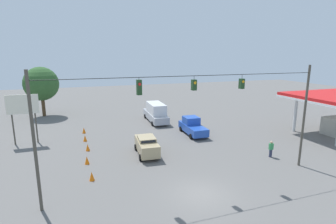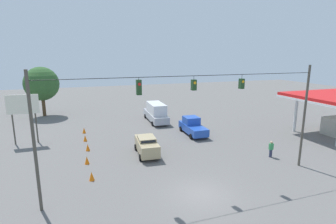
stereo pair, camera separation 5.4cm
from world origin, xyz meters
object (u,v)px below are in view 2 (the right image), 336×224
at_px(traffic_cone_second, 87,160).
at_px(roadside_billboard, 23,109).
at_px(pickup_truck_blue_oncoming_far, 193,126).
at_px(tree_horizon_left, 41,84).
at_px(traffic_cone_fifth, 84,130).
at_px(traffic_cone_fourth, 85,138).
at_px(traffic_cone_nearest, 92,176).
at_px(pedestrian, 271,149).
at_px(sedan_tan_withflow_mid, 147,145).
at_px(traffic_cone_third, 88,147).
at_px(box_truck_silver_oncoming_deep, 156,112).
at_px(overhead_signal_span, 192,115).

bearing_deg(traffic_cone_second, roadside_billboard, -53.08).
distance_m(pickup_truck_blue_oncoming_far, tree_horizon_left, 25.77).
bearing_deg(traffic_cone_fifth, roadside_billboard, 17.46).
relative_size(traffic_cone_fourth, traffic_cone_fifth, 1.00).
distance_m(traffic_cone_nearest, roadside_billboard, 13.84).
xyz_separation_m(traffic_cone_second, pedestrian, (-17.07, 4.16, 0.44)).
relative_size(traffic_cone_fifth, tree_horizon_left, 0.09).
bearing_deg(pickup_truck_blue_oncoming_far, roadside_billboard, -8.55).
bearing_deg(pickup_truck_blue_oncoming_far, traffic_cone_fourth, -6.50).
relative_size(sedan_tan_withflow_mid, traffic_cone_fifth, 6.27).
xyz_separation_m(pickup_truck_blue_oncoming_far, traffic_cone_second, (13.01, 5.34, -0.60)).
distance_m(traffic_cone_third, traffic_cone_fourth, 3.31).
bearing_deg(traffic_cone_nearest, traffic_cone_fourth, -89.22).
bearing_deg(pickup_truck_blue_oncoming_far, tree_horizon_left, -42.42).
distance_m(box_truck_silver_oncoming_deep, pickup_truck_blue_oncoming_far, 8.00).
distance_m(box_truck_silver_oncoming_deep, roadside_billboard, 17.48).
relative_size(box_truck_silver_oncoming_deep, tree_horizon_left, 0.94).
distance_m(overhead_signal_span, traffic_cone_nearest, 9.39).
xyz_separation_m(traffic_cone_fourth, roadside_billboard, (6.26, -1.41, 3.65)).
distance_m(overhead_signal_span, traffic_cone_fifth, 19.08).
bearing_deg(traffic_cone_third, traffic_cone_fourth, -87.49).
distance_m(overhead_signal_span, traffic_cone_fourth, 16.17).
bearing_deg(traffic_cone_second, overhead_signal_span, 138.10).
relative_size(box_truck_silver_oncoming_deep, traffic_cone_nearest, 10.09).
relative_size(overhead_signal_span, roadside_billboard, 3.84).
xyz_separation_m(traffic_cone_third, traffic_cone_fifth, (0.16, -6.68, 0.00)).
xyz_separation_m(traffic_cone_third, tree_horizon_left, (5.97, -18.97, 4.89)).
xyz_separation_m(pickup_truck_blue_oncoming_far, traffic_cone_nearest, (12.79, 8.83, -0.60)).
bearing_deg(tree_horizon_left, overhead_signal_span, 114.30).
xyz_separation_m(box_truck_silver_oncoming_deep, traffic_cone_fifth, (10.39, 2.72, -1.02)).
relative_size(roadside_billboard, pedestrian, 3.40).
xyz_separation_m(pedestrian, tree_horizon_left, (22.82, -26.64, 4.45)).
distance_m(traffic_cone_fifth, roadside_billboard, 7.49).
bearing_deg(traffic_cone_nearest, sedan_tan_withflow_mid, -144.21).
distance_m(traffic_cone_second, pedestrian, 17.57).
distance_m(traffic_cone_second, roadside_billboard, 10.92).
bearing_deg(traffic_cone_second, traffic_cone_third, -93.67).
bearing_deg(pickup_truck_blue_oncoming_far, traffic_cone_second, 22.32).
distance_m(overhead_signal_span, traffic_cone_third, 13.46).
height_order(pickup_truck_blue_oncoming_far, roadside_billboard, roadside_billboard).
distance_m(traffic_cone_third, pedestrian, 18.51).
relative_size(overhead_signal_span, pedestrian, 13.09).
height_order(box_truck_silver_oncoming_deep, pedestrian, box_truck_silver_oncoming_deep).
relative_size(overhead_signal_span, tree_horizon_left, 2.68).
bearing_deg(box_truck_silver_oncoming_deep, traffic_cone_fourth, 30.44).
bearing_deg(overhead_signal_span, pickup_truck_blue_oncoming_far, -115.07).
relative_size(traffic_cone_third, roadside_billboard, 0.13).
xyz_separation_m(traffic_cone_nearest, traffic_cone_second, (0.22, -3.49, 0.00)).
height_order(pickup_truck_blue_oncoming_far, traffic_cone_fifth, pickup_truck_blue_oncoming_far).
relative_size(traffic_cone_second, tree_horizon_left, 0.09).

